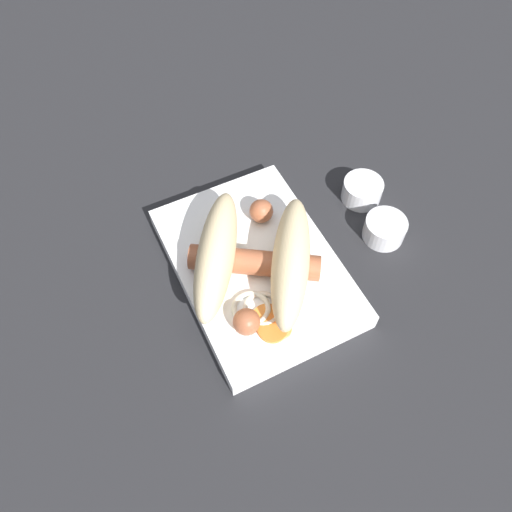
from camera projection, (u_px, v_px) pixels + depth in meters
name	position (u px, v px, depth m)	size (l,w,h in m)	color
ground_plane	(256.00, 272.00, 0.59)	(3.00, 3.00, 0.00)	#232326
food_tray	(256.00, 266.00, 0.58)	(0.24, 0.17, 0.02)	white
bread_roll	(253.00, 257.00, 0.53)	(0.20, 0.19, 0.06)	beige
sausage	(254.00, 262.00, 0.55)	(0.15, 0.14, 0.03)	#9E5638
pickled_veggies	(261.00, 315.00, 0.53)	(0.07, 0.06, 0.01)	orange
condiment_cup_near	(384.00, 230.00, 0.60)	(0.05, 0.05, 0.03)	white
condiment_cup_far	(362.00, 191.00, 0.64)	(0.05, 0.05, 0.03)	white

